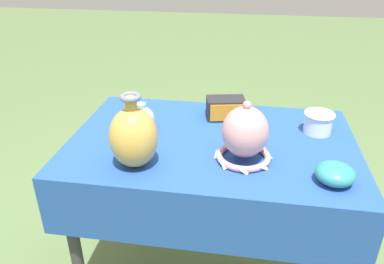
% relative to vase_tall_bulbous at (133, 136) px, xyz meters
% --- Properties ---
extents(display_table, '(1.05, 0.68, 0.76)m').
position_rel_vase_tall_bulbous_xyz_m(display_table, '(0.23, 0.20, -0.19)').
color(display_table, '#38383D').
rests_on(display_table, ground_plane).
extents(vase_tall_bulbous, '(0.16, 0.16, 0.25)m').
position_rel_vase_tall_bulbous_xyz_m(vase_tall_bulbous, '(0.00, 0.00, 0.00)').
color(vase_tall_bulbous, gold).
rests_on(vase_tall_bulbous, display_table).
extents(vase_dome_bell, '(0.20, 0.20, 0.21)m').
position_rel_vase_tall_bulbous_xyz_m(vase_dome_bell, '(0.35, 0.09, -0.02)').
color(vase_dome_bell, '#D19399').
rests_on(vase_dome_bell, display_table).
extents(mosaic_tile_box, '(0.17, 0.12, 0.08)m').
position_rel_vase_tall_bulbous_xyz_m(mosaic_tile_box, '(0.26, 0.41, -0.06)').
color(mosaic_tile_box, '#232328').
rests_on(mosaic_tile_box, display_table).
extents(bowl_shallow_teal, '(0.12, 0.12, 0.06)m').
position_rel_vase_tall_bulbous_xyz_m(bowl_shallow_teal, '(0.62, -0.00, -0.07)').
color(bowl_shallow_teal, teal).
rests_on(bowl_shallow_teal, display_table).
extents(cup_wide_porcelain, '(0.11, 0.11, 0.08)m').
position_rel_vase_tall_bulbous_xyz_m(cup_wide_porcelain, '(0.62, 0.33, -0.06)').
color(cup_wide_porcelain, white).
rests_on(cup_wide_porcelain, display_table).
extents(jar_round_celadon, '(0.10, 0.10, 0.12)m').
position_rel_vase_tall_bulbous_xyz_m(jar_round_celadon, '(-0.04, 0.23, -0.05)').
color(jar_round_celadon, '#A8CCB7').
rests_on(jar_round_celadon, display_table).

